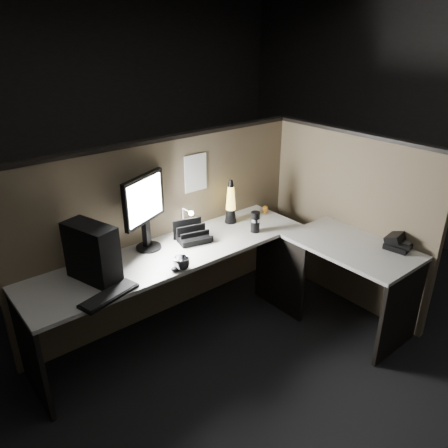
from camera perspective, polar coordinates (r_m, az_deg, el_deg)
floor at (r=3.45m, az=1.95°, el=-17.33°), size 6.00×6.00×0.00m
room_shell at (r=2.67m, az=2.45°, el=9.66°), size 6.00×6.00×6.00m
partition_back at (r=3.67m, az=-7.48°, el=-0.76°), size 2.66×0.06×1.50m
partition_right at (r=3.97m, az=15.72°, el=0.51°), size 0.06×1.66×1.50m
desk at (r=3.36m, az=1.55°, el=-6.36°), size 2.60×1.60×0.73m
pc_tower at (r=3.03m, az=-16.87°, el=-3.57°), size 0.27×0.41×0.40m
monitor at (r=3.30m, az=-10.34°, el=2.41°), size 0.43×0.22×0.59m
keyboard at (r=2.90m, az=-14.77°, el=-9.03°), size 0.42×0.23×0.02m
mouse at (r=3.10m, az=-6.20°, el=-5.83°), size 0.09×0.07×0.03m
clip_lamp at (r=3.61m, az=-4.86°, el=0.75°), size 0.04×0.16×0.21m
organizer at (r=3.50m, az=-4.22°, el=-1.49°), size 0.28×0.26×0.18m
lava_lamp at (r=3.77m, az=0.88°, el=2.49°), size 0.10×0.10×0.39m
travel_mug at (r=3.63m, az=4.10°, el=0.27°), size 0.08×0.08×0.18m
steel_mug at (r=3.09m, az=-5.54°, el=-5.16°), size 0.15×0.15×0.09m
figurine at (r=4.02m, az=5.40°, el=2.04°), size 0.05×0.05×0.05m
pinned_paper at (r=3.63m, az=-3.73°, el=6.67°), size 0.22×0.00×0.31m
desk_phone at (r=3.64m, az=21.76°, el=-2.19°), size 0.23×0.23×0.12m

